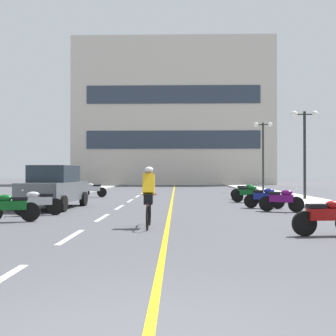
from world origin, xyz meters
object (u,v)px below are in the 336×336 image
object	(u,v)px
motorcycle_7	(249,193)
motorcycle_9	(93,189)
parked_car_near	(54,187)
motorcycle_6	(265,197)
motorcycle_8	(246,191)
cyclist_rider	(149,195)
street_lamp_mid	(305,134)
street_lamp_far	(263,141)
motorcycle_3	(11,207)
motorcycle_2	(327,216)
motorcycle_4	(39,202)
motorcycle_5	(282,200)

from	to	relation	value
motorcycle_7	motorcycle_9	distance (m)	9.78
parked_car_near	motorcycle_6	size ratio (longest dim) A/B	2.57
motorcycle_7	parked_car_near	bearing A→B (deg)	-158.13
motorcycle_8	cyclist_rider	distance (m)	12.22
street_lamp_mid	motorcycle_7	size ratio (longest dim) A/B	2.76
street_lamp_mid	cyclist_rider	distance (m)	13.16
parked_car_near	street_lamp_far	bearing A→B (deg)	50.78
motorcycle_3	motorcycle_2	bearing A→B (deg)	-15.70
street_lamp_far	motorcycle_8	world-z (taller)	street_lamp_far
motorcycle_4	motorcycle_9	xyz separation A→B (m)	(-0.28, 10.55, 0.00)
motorcycle_2	motorcycle_6	bearing A→B (deg)	89.16
motorcycle_9	cyclist_rider	world-z (taller)	cyclist_rider
motorcycle_4	motorcycle_8	world-z (taller)	same
motorcycle_2	motorcycle_4	world-z (taller)	same
motorcycle_3	motorcycle_9	distance (m)	12.41
street_lamp_far	parked_car_near	size ratio (longest dim) A/B	1.25
street_lamp_mid	motorcycle_4	size ratio (longest dim) A/B	2.86
motorcycle_4	motorcycle_6	bearing A→B (deg)	19.22
motorcycle_2	street_lamp_far	bearing A→B (deg)	81.76
street_lamp_mid	motorcycle_8	xyz separation A→B (m)	(-2.97, 0.91, -3.13)
motorcycle_2	cyclist_rider	world-z (taller)	cyclist_rider
motorcycle_7	motorcycle_8	xyz separation A→B (m)	(0.23, 2.06, 0.00)
motorcycle_7	cyclist_rider	bearing A→B (deg)	-115.62
street_lamp_far	motorcycle_3	distance (m)	22.91
street_lamp_far	motorcycle_3	world-z (taller)	street_lamp_far
street_lamp_far	parked_car_near	xyz separation A→B (m)	(-11.95, -14.64, -3.09)
street_lamp_mid	parked_car_near	world-z (taller)	street_lamp_mid
parked_car_near	motorcycle_6	xyz separation A→B (m)	(8.91, 0.23, -0.44)
street_lamp_mid	motorcycle_3	xyz separation A→B (m)	(-11.93, -9.33, -3.13)
parked_car_near	motorcycle_7	distance (m)	9.52
motorcycle_8	cyclist_rider	size ratio (longest dim) A/B	0.96
parked_car_near	motorcycle_9	size ratio (longest dim) A/B	2.53
motorcycle_4	motorcycle_2	bearing A→B (deg)	-26.89
street_lamp_far	motorcycle_2	size ratio (longest dim) A/B	3.15
motorcycle_2	motorcycle_9	world-z (taller)	same
street_lamp_mid	motorcycle_3	size ratio (longest dim) A/B	2.80
street_lamp_far	motorcycle_6	world-z (taller)	street_lamp_far
parked_car_near	cyclist_rider	distance (m)	7.19
motorcycle_6	motorcycle_9	size ratio (longest dim) A/B	0.98
street_lamp_far	motorcycle_5	distance (m)	16.51
motorcycle_6	motorcycle_9	distance (m)	11.66
motorcycle_9	motorcycle_3	bearing A→B (deg)	-89.63
parked_car_near	motorcycle_3	size ratio (longest dim) A/B	2.55
motorcycle_8	cyclist_rider	bearing A→B (deg)	-112.42
motorcycle_6	motorcycle_8	world-z (taller)	same
street_lamp_mid	motorcycle_4	world-z (taller)	street_lamp_mid
motorcycle_4	motorcycle_7	size ratio (longest dim) A/B	0.97
parked_car_near	motorcycle_5	distance (m)	9.34
motorcycle_4	cyclist_rider	size ratio (longest dim) A/B	0.93
cyclist_rider	motorcycle_8	bearing A→B (deg)	67.58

